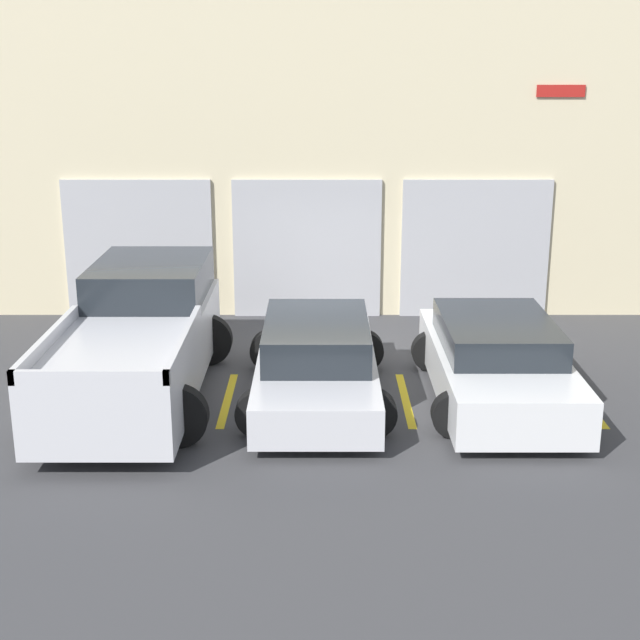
# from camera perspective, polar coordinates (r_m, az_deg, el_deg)

# --- Properties ---
(ground_plane) EXTENTS (28.00, 28.00, 0.00)m
(ground_plane) POSITION_cam_1_polar(r_m,az_deg,el_deg) (14.87, 0.02, -2.88)
(ground_plane) COLOR #3D3D3F
(shophouse_building) EXTENTS (16.43, 0.68, 5.96)m
(shophouse_building) POSITION_cam_1_polar(r_m,az_deg,el_deg) (17.44, 0.04, 9.90)
(shophouse_building) COLOR beige
(shophouse_building) RESTS_ON ground
(pickup_truck) EXTENTS (2.53, 5.27, 1.80)m
(pickup_truck) POSITION_cam_1_polar(r_m,az_deg,el_deg) (13.62, -11.31, -1.25)
(pickup_truck) COLOR silver
(pickup_truck) RESTS_ON ground
(sedan_white) EXTENTS (2.24, 4.33, 1.23)m
(sedan_white) POSITION_cam_1_polar(r_m,az_deg,el_deg) (13.46, 11.44, -2.67)
(sedan_white) COLOR white
(sedan_white) RESTS_ON ground
(sedan_side) EXTENTS (2.18, 4.31, 1.22)m
(sedan_side) POSITION_cam_1_polar(r_m,az_deg,el_deg) (13.22, -0.01, -2.75)
(sedan_side) COLOR silver
(sedan_side) RESTS_ON ground
(parking_stripe_far_left) EXTENTS (0.12, 2.20, 0.01)m
(parking_stripe_far_left) POSITION_cam_1_polar(r_m,az_deg,el_deg) (13.99, -16.70, -4.87)
(parking_stripe_far_left) COLOR gold
(parking_stripe_far_left) RESTS_ON ground
(parking_stripe_left) EXTENTS (0.12, 2.20, 0.01)m
(parking_stripe_left) POSITION_cam_1_polar(r_m,az_deg,el_deg) (13.46, -5.72, -5.08)
(parking_stripe_left) COLOR gold
(parking_stripe_left) RESTS_ON ground
(parking_stripe_centre) EXTENTS (0.12, 2.20, 0.01)m
(parking_stripe_centre) POSITION_cam_1_polar(r_m,az_deg,el_deg) (13.45, 5.71, -5.09)
(parking_stripe_centre) COLOR gold
(parking_stripe_centre) RESTS_ON ground
(parking_stripe_right) EXTENTS (0.12, 2.20, 0.01)m
(parking_stripe_right) POSITION_cam_1_polar(r_m,az_deg,el_deg) (13.96, 16.72, -4.92)
(parking_stripe_right) COLOR gold
(parking_stripe_right) RESTS_ON ground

